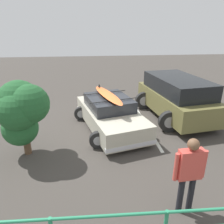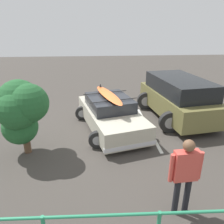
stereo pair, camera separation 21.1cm
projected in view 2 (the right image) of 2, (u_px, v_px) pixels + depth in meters
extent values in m
cube|color=#423D38|center=(108.00, 129.00, 8.81)|extent=(44.00, 44.00, 0.02)
cube|color=silver|center=(148.00, 127.00, 8.95)|extent=(0.12, 4.00, 0.00)
cube|color=#B7B29E|center=(111.00, 117.00, 8.65)|extent=(2.69, 4.35, 0.67)
cube|color=#23262B|center=(109.00, 103.00, 8.58)|extent=(1.97, 2.26, 0.44)
cube|color=silver|center=(130.00, 146.00, 6.99)|extent=(1.76, 0.53, 0.14)
cube|color=silver|center=(98.00, 106.00, 10.47)|extent=(1.76, 0.53, 0.14)
cylinder|color=black|center=(145.00, 132.00, 7.89)|extent=(0.60, 0.18, 0.60)
cylinder|color=#99999E|center=(145.00, 132.00, 7.89)|extent=(0.33, 0.19, 0.33)
cylinder|color=black|center=(97.00, 140.00, 7.35)|extent=(0.60, 0.18, 0.60)
cylinder|color=#99999E|center=(97.00, 140.00, 7.35)|extent=(0.33, 0.19, 0.33)
cylinder|color=black|center=(120.00, 108.00, 10.09)|extent=(0.60, 0.18, 0.60)
cylinder|color=#99999E|center=(120.00, 108.00, 10.09)|extent=(0.33, 0.19, 0.33)
cylinder|color=black|center=(82.00, 113.00, 9.55)|extent=(0.60, 0.18, 0.60)
cylinder|color=#99999E|center=(82.00, 113.00, 9.55)|extent=(0.33, 0.19, 0.33)
cylinder|color=black|center=(114.00, 100.00, 8.02)|extent=(1.80, 0.48, 0.03)
cylinder|color=black|center=(105.00, 93.00, 8.96)|extent=(1.80, 0.48, 0.03)
ellipsoid|color=orange|center=(108.00, 95.00, 8.46)|extent=(1.15, 2.68, 0.09)
cone|color=black|center=(100.00, 85.00, 9.35)|extent=(0.10, 0.10, 0.14)
cube|color=brown|center=(177.00, 102.00, 9.64)|extent=(2.49, 4.53, 0.87)
cube|color=black|center=(179.00, 85.00, 9.36)|extent=(2.21, 3.57, 0.66)
cylinder|color=black|center=(157.00, 87.00, 11.65)|extent=(0.77, 0.28, 0.75)
cylinder|color=black|center=(215.00, 118.00, 8.78)|extent=(0.84, 0.22, 0.84)
cylinder|color=#99999E|center=(215.00, 118.00, 8.78)|extent=(0.46, 0.23, 0.46)
cylinder|color=black|center=(170.00, 122.00, 8.38)|extent=(0.84, 0.22, 0.84)
cylinder|color=#99999E|center=(170.00, 122.00, 8.38)|extent=(0.46, 0.23, 0.46)
cylinder|color=black|center=(182.00, 98.00, 11.12)|extent=(0.84, 0.22, 0.84)
cylinder|color=#99999E|center=(182.00, 98.00, 11.12)|extent=(0.46, 0.23, 0.46)
cylinder|color=black|center=(146.00, 101.00, 10.72)|extent=(0.84, 0.22, 0.84)
cylinder|color=#99999E|center=(146.00, 101.00, 10.72)|extent=(0.46, 0.23, 0.46)
cylinder|color=black|center=(187.00, 195.00, 4.75)|extent=(0.13, 0.13, 0.90)
cylinder|color=black|center=(176.00, 196.00, 4.72)|extent=(0.13, 0.13, 0.90)
cube|color=#DB4C42|center=(186.00, 166.00, 4.44)|extent=(0.53, 0.24, 0.67)
sphere|color=brown|center=(189.00, 146.00, 4.27)|extent=(0.24, 0.24, 0.24)
cylinder|color=#DB4C42|center=(200.00, 165.00, 4.49)|extent=(0.09, 0.09, 0.63)
cylinder|color=#DB4C42|center=(171.00, 168.00, 4.41)|extent=(0.09, 0.09, 0.63)
cylinder|color=#2D9366|center=(102.00, 216.00, 3.66)|extent=(9.84, 0.43, 0.06)
cylinder|color=brown|center=(27.00, 145.00, 7.10)|extent=(0.23, 0.23, 0.51)
sphere|color=#235B2D|center=(17.00, 110.00, 6.30)|extent=(1.16, 1.16, 1.16)
sphere|color=#235B2D|center=(32.00, 100.00, 6.91)|extent=(0.83, 0.83, 0.83)
sphere|color=#235B2D|center=(14.00, 109.00, 6.45)|extent=(0.92, 0.92, 0.92)
sphere|color=#235B2D|center=(20.00, 127.00, 6.80)|extent=(1.10, 1.10, 1.10)
sphere|color=#235B2D|center=(29.00, 103.00, 6.35)|extent=(1.16, 1.16, 1.16)
sphere|color=#235B2D|center=(19.00, 101.00, 6.52)|extent=(1.28, 1.28, 1.28)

